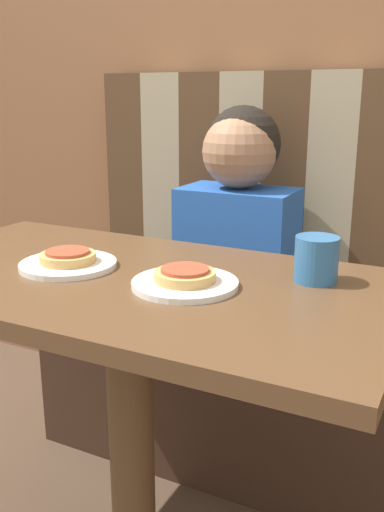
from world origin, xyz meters
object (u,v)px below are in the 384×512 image
Objects in this scene: plate_right at (185,284)px; pizza_left at (68,257)px; plate_left at (68,264)px; drinking_cup at (316,259)px; person at (239,211)px; pizza_right at (185,275)px.

pizza_left is at bearing 180.00° from plate_right.
drinking_cup is (0.49, 0.15, 0.04)m from plate_left.
pizza_left is at bearing 90.00° from plate_left.
plate_left is 0.28m from plate_right.
person is 7.11× the size of drinking_cup.
plate_left is at bearing -180.00° from pizza_right.
pizza_right is at bearing -145.62° from drinking_cup.
pizza_left reaches higher than plate_right.
pizza_left is at bearing -102.97° from person.
drinking_cup reaches higher than plate_right.
person is 0.62m from pizza_right.
drinking_cup reaches higher than plate_left.
plate_right is at bearing -77.03° from person.
person is at bearing 102.97° from pizza_right.
drinking_cup is at bearing 16.47° from plate_left.
pizza_right is (0.00, 0.00, 0.02)m from plate_right.
pizza_right is (0.14, -0.61, 0.00)m from person.
plate_left is 0.28m from pizza_right.
drinking_cup reaches higher than pizza_left.
person is 0.62m from plate_right.
plate_right is at bearing 0.00° from plate_left.
pizza_left is 0.52m from drinking_cup.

